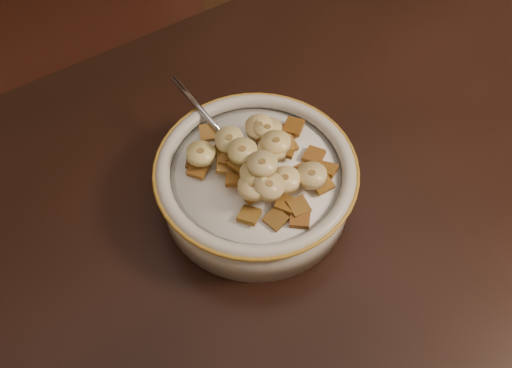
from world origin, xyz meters
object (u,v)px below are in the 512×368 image
table (479,192)px  spoon (237,151)px  cereal_bowl (256,186)px  chair (94,24)px

table → spoon: spoon is taller
spoon → cereal_bowl: bearing=90.0°
table → spoon: (-0.24, 0.16, 0.08)m
table → cereal_bowl: size_ratio=6.64×
chair → cereal_bowl: size_ratio=5.04×
chair → spoon: (-0.04, -0.63, 0.27)m
table → cereal_bowl: cereal_bowl is taller
chair → cereal_bowl: (-0.04, -0.66, 0.24)m
chair → table: bearing=-58.2°
chair → spoon: bearing=-76.1°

